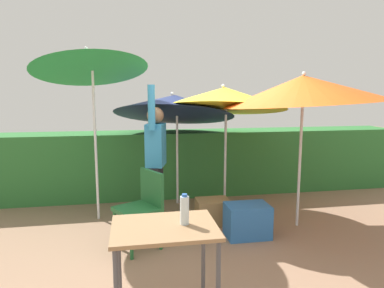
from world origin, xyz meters
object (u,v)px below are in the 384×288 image
Objects in this scene: umbrella_navy at (175,105)px; folding_table at (165,238)px; umbrella_orange at (224,98)px; person_vendor at (156,157)px; bottle_water at (185,210)px; cooler_box at (247,221)px; umbrella_rainbow at (89,61)px; crate_cardboard at (213,212)px; chair_plastic at (143,204)px; umbrella_yellow at (303,90)px.

umbrella_navy is 3.02m from folding_table.
umbrella_navy is 2.52× the size of folding_table.
person_vendor is (-1.06, -0.45, -0.77)m from umbrella_orange.
person_vendor is 7.83× the size of bottle_water.
cooler_box is at bearing 50.23° from folding_table.
umbrella_rainbow is 5.80× the size of crate_cardboard.
bottle_water is at bearing -87.88° from person_vendor.
umbrella_rainbow is 1.28× the size of umbrella_navy.
person_vendor is 1.99m from bottle_water.
umbrella_rainbow is 2.89m from folding_table.
folding_table is (-1.14, -2.45, -1.02)m from umbrella_orange.
folding_table is at bearing -84.67° from chair_plastic.
cooler_box is (-0.78, -0.21, -1.61)m from umbrella_yellow.
chair_plastic is (-0.57, -1.51, -1.08)m from umbrella_navy.
umbrella_yellow is 2.46m from chair_plastic.
umbrella_yellow is at bearing 15.26° from cooler_box.
umbrella_yellow is at bearing -46.33° from umbrella_orange.
umbrella_orange is 4.59× the size of crate_cardboard.
umbrella_orange reaches higher than bottle_water.
umbrella_orange reaches higher than crate_cardboard.
folding_table is at bearing -98.89° from umbrella_navy.
cooler_box is 2.22× the size of bottle_water.
person_vendor is at bearing 150.84° from cooler_box.
umbrella_orange is 3.83× the size of cooler_box.
umbrella_navy is 1.07× the size of person_vendor.
umbrella_yellow is 1.81m from cooler_box.
person_vendor reaches higher than chair_plastic.
folding_table is at bearing -140.35° from umbrella_yellow.
folding_table is at bearing -176.72° from bottle_water.
chair_plastic is at bearing 101.96° from bottle_water.
umbrella_rainbow is 3.22× the size of folding_table.
umbrella_yellow is at bearing -15.02° from umbrella_rainbow.
umbrella_rainbow is at bearing 107.92° from folding_table.
umbrella_yellow is 8.70× the size of bottle_water.
bottle_water is (0.28, -1.33, 0.38)m from chair_plastic.
umbrella_rainbow is at bearing 158.27° from person_vendor.
crate_cardboard is at bearing -8.65° from person_vendor.
umbrella_yellow is at bearing -39.55° from umbrella_navy.
bottle_water is at bearing -138.13° from umbrella_yellow.
folding_table is at bearing -113.96° from crate_cardboard.
umbrella_yellow is (2.70, -0.72, -0.38)m from umbrella_rainbow.
umbrella_navy is at bearing 81.11° from folding_table.
umbrella_orange is (1.89, 0.12, -0.50)m from umbrella_rainbow.
person_vendor is at bearing -113.13° from umbrella_navy.
umbrella_orange is 8.50× the size of bottle_water.
chair_plastic is at bearing -107.47° from person_vendor.
chair_plastic reaches higher than folding_table.
person_vendor is 0.81m from chair_plastic.
umbrella_navy is 4.53× the size of crate_cardboard.
umbrella_navy reaches higher than chair_plastic.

